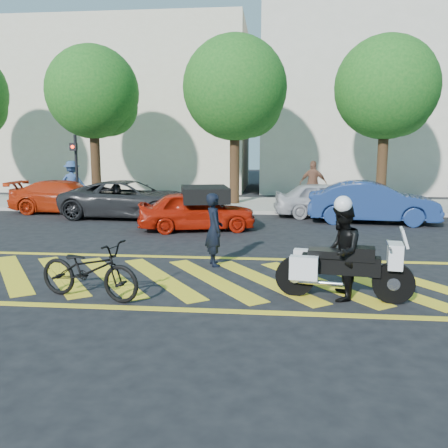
# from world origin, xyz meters

# --- Properties ---
(ground) EXTENTS (90.00, 90.00, 0.00)m
(ground) POSITION_xyz_m (0.00, 0.00, 0.00)
(ground) COLOR black
(ground) RESTS_ON ground
(sidewalk) EXTENTS (60.00, 5.00, 0.15)m
(sidewalk) POSITION_xyz_m (0.00, 12.00, 0.07)
(sidewalk) COLOR #9E998E
(sidewalk) RESTS_ON ground
(crosswalk) EXTENTS (12.33, 4.00, 0.01)m
(crosswalk) POSITION_xyz_m (-0.04, 0.00, 0.00)
(crosswalk) COLOR yellow
(crosswalk) RESTS_ON ground
(building_left) EXTENTS (16.00, 8.00, 10.00)m
(building_left) POSITION_xyz_m (-8.00, 21.00, 5.00)
(building_left) COLOR beige
(building_left) RESTS_ON ground
(building_right) EXTENTS (16.00, 8.00, 11.00)m
(building_right) POSITION_xyz_m (9.00, 21.00, 5.50)
(building_right) COLOR beige
(building_right) RESTS_ON ground
(tree_left) EXTENTS (4.20, 4.20, 7.26)m
(tree_left) POSITION_xyz_m (-6.37, 12.06, 4.99)
(tree_left) COLOR black
(tree_left) RESTS_ON ground
(tree_center) EXTENTS (4.60, 4.60, 7.56)m
(tree_center) POSITION_xyz_m (0.13, 12.06, 5.10)
(tree_center) COLOR black
(tree_center) RESTS_ON ground
(tree_right) EXTENTS (4.40, 4.40, 7.41)m
(tree_right) POSITION_xyz_m (6.63, 12.06, 5.05)
(tree_right) COLOR black
(tree_right) RESTS_ON ground
(signal_pole) EXTENTS (0.28, 0.43, 3.20)m
(signal_pole) POSITION_xyz_m (-6.50, 9.74, 1.92)
(signal_pole) COLOR black
(signal_pole) RESTS_ON ground
(officer_bike) EXTENTS (0.59, 0.72, 1.69)m
(officer_bike) POSITION_xyz_m (0.39, 1.19, 0.85)
(officer_bike) COLOR black
(officer_bike) RESTS_ON ground
(bicycle) EXTENTS (2.17, 1.23, 1.08)m
(bicycle) POSITION_xyz_m (-1.58, -1.46, 0.54)
(bicycle) COLOR black
(bicycle) RESTS_ON ground
(police_motorcycle) EXTENTS (2.45, 0.93, 1.09)m
(police_motorcycle) POSITION_xyz_m (2.98, -1.02, 0.59)
(police_motorcycle) COLOR black
(police_motorcycle) RESTS_ON ground
(officer_moto) EXTENTS (0.79, 0.95, 1.75)m
(officer_moto) POSITION_xyz_m (2.97, -1.03, 0.87)
(officer_moto) COLOR black
(officer_moto) RESTS_ON ground
(red_convertible) EXTENTS (4.08, 2.36, 1.31)m
(red_convertible) POSITION_xyz_m (-0.74, 5.73, 0.65)
(red_convertible) COLOR #AE1808
(red_convertible) RESTS_ON ground
(parked_left) EXTENTS (4.64, 1.96, 1.33)m
(parked_left) POSITION_xyz_m (-6.73, 9.20, 0.67)
(parked_left) COLOR #B6270B
(parked_left) RESTS_ON ground
(parked_mid_left) EXTENTS (5.31, 2.70, 1.44)m
(parked_mid_left) POSITION_xyz_m (-3.73, 8.13, 0.72)
(parked_mid_left) COLOR black
(parked_mid_left) RESTS_ON ground
(parked_mid_right) EXTENTS (4.11, 1.86, 1.37)m
(parked_mid_right) POSITION_xyz_m (3.81, 9.08, 0.69)
(parked_mid_right) COLOR #B2B2B6
(parked_mid_right) RESTS_ON ground
(parked_right) EXTENTS (4.66, 2.02, 1.49)m
(parked_right) POSITION_xyz_m (5.30, 7.80, 0.75)
(parked_right) COLOR navy
(parked_right) RESTS_ON ground
(pedestrian_left) EXTENTS (1.35, 0.91, 1.93)m
(pedestrian_left) POSITION_xyz_m (-7.27, 11.06, 1.12)
(pedestrian_left) COLOR navy
(pedestrian_left) RESTS_ON sidewalk
(pedestrian_right) EXTENTS (1.19, 0.58, 1.97)m
(pedestrian_right) POSITION_xyz_m (3.47, 11.13, 1.13)
(pedestrian_right) COLOR brown
(pedestrian_right) RESTS_ON sidewalk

